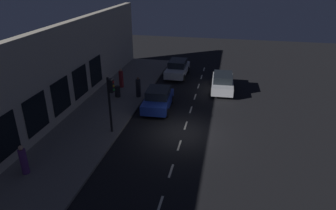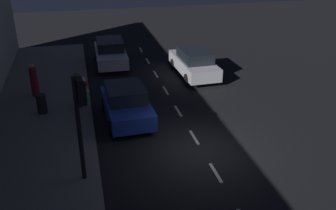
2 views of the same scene
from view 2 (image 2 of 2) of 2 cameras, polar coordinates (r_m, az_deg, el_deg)
ground_plane at (r=15.08m, az=5.07°, el=-6.68°), size 60.00×60.00×0.00m
sidewalk at (r=14.55m, az=-19.32°, el=-9.09°), size 4.50×32.00×0.15m
lane_centre_line at (r=15.89m, az=3.95°, el=-4.84°), size 0.12×27.20×0.01m
traffic_light at (r=12.27m, az=-12.94°, el=-0.95°), size 0.49×0.32×3.69m
parked_car_0 at (r=22.35m, az=3.92°, el=6.36°), size 2.00×4.49×1.58m
parked_car_1 at (r=17.06m, az=-6.24°, el=0.20°), size 2.09×3.97×1.58m
parked_car_2 at (r=24.49m, az=-8.62°, el=7.79°), size 1.97×4.29×1.58m
pedestrian_0 at (r=20.28m, az=-19.43°, el=3.40°), size 0.53×0.53×1.69m
pedestrian_1 at (r=18.45m, az=-13.33°, el=2.07°), size 0.44×0.44×1.70m
trash_bin at (r=18.35m, az=-18.41°, el=0.19°), size 0.47×0.47×0.89m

